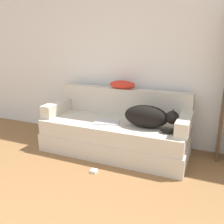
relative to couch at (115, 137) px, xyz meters
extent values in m
cube|color=white|center=(0.04, 0.54, 1.13)|extent=(7.01, 0.06, 2.70)
cube|color=beige|center=(0.00, 0.00, -0.10)|extent=(1.96, 0.81, 0.25)
cube|color=beige|center=(0.00, -0.01, 0.13)|extent=(1.92, 0.77, 0.20)
cube|color=beige|center=(0.00, 0.33, 0.42)|extent=(1.92, 0.15, 0.38)
cube|color=beige|center=(-0.90, -0.01, 0.31)|extent=(0.15, 0.62, 0.17)
cube|color=beige|center=(0.90, -0.01, 0.31)|extent=(0.15, 0.62, 0.17)
ellipsoid|color=black|center=(0.45, -0.07, 0.37)|extent=(0.55, 0.27, 0.28)
sphere|color=black|center=(0.76, -0.07, 0.39)|extent=(0.16, 0.16, 0.16)
cone|color=black|center=(0.76, -0.11, 0.45)|extent=(0.06, 0.06, 0.07)
cone|color=black|center=(0.76, -0.03, 0.45)|extent=(0.06, 0.06, 0.07)
ellipsoid|color=black|center=(0.74, -0.19, 0.27)|extent=(0.16, 0.07, 0.08)
cube|color=silver|center=(-0.07, -0.10, 0.24)|extent=(0.37, 0.31, 0.02)
ellipsoid|color=red|center=(-0.02, 0.32, 0.66)|extent=(0.37, 0.21, 0.11)
cube|color=white|center=(-0.01, -0.62, -0.20)|extent=(0.07, 0.07, 0.03)
camera|label=1|loc=(1.21, -2.93, 1.30)|focal=40.00mm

